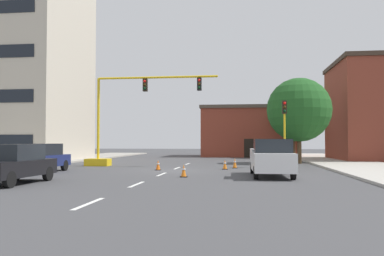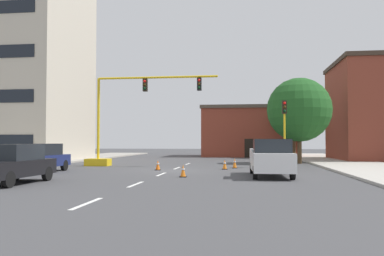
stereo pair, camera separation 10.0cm
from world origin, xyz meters
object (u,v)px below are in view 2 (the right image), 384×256
traffic_signal_gantry (115,136)px  traffic_cone_roadside_a (158,165)px  sedan_black_near_left (13,164)px  traffic_cone_roadside_b (235,163)px  tree_right_mid (299,110)px  tree_right_far (294,114)px  traffic_cone_roadside_c (183,171)px  pickup_truck_white (270,158)px  traffic_light_pole_right (284,118)px  sedan_navy_mid_left (40,158)px  traffic_cone_roadside_d (225,165)px

traffic_signal_gantry → traffic_cone_roadside_a: size_ratio=15.29×
sedan_black_near_left → traffic_cone_roadside_b: 15.16m
tree_right_mid → sedan_black_near_left: tree_right_mid is taller
tree_right_far → traffic_cone_roadside_c: bearing=-108.6°
traffic_cone_roadside_b → traffic_cone_roadside_c: bearing=-108.4°
tree_right_far → sedan_black_near_left: size_ratio=1.70×
traffic_cone_roadside_b → pickup_truck_white: bearing=-72.8°
traffic_cone_roadside_a → traffic_light_pole_right: bearing=22.9°
pickup_truck_white → traffic_cone_roadside_c: bearing=-168.2°
tree_right_far → traffic_cone_roadside_a: 24.67m
traffic_light_pole_right → pickup_truck_white: bearing=-101.1°
traffic_signal_gantry → pickup_truck_white: traffic_signal_gantry is taller
tree_right_mid → traffic_cone_roadside_c: 16.86m
tree_right_mid → sedan_navy_mid_left: size_ratio=1.61×
sedan_navy_mid_left → traffic_cone_roadside_c: (9.14, -2.31, -0.57)m
traffic_light_pole_right → sedan_navy_mid_left: 16.61m
sedan_navy_mid_left → traffic_cone_roadside_b: size_ratio=6.42×
traffic_light_pole_right → tree_right_mid: (1.80, 5.80, 1.04)m
sedan_navy_mid_left → traffic_cone_roadside_b: (11.66, 5.24, -0.54)m
tree_right_far → traffic_cone_roadside_d: tree_right_far is taller
tree_right_mid → traffic_cone_roadside_d: size_ratio=11.02×
sedan_black_near_left → traffic_cone_roadside_b: size_ratio=6.44×
traffic_cone_roadside_b → traffic_cone_roadside_d: traffic_cone_roadside_b is taller
tree_right_far → pickup_truck_white: bearing=-99.6°
pickup_truck_white → traffic_cone_roadside_d: pickup_truck_white is taller
tree_right_mid → sedan_navy_mid_left: tree_right_mid is taller
traffic_cone_roadside_b → tree_right_mid: bearing=51.6°
traffic_signal_gantry → pickup_truck_white: bearing=-35.9°
pickup_truck_white → traffic_cone_roadside_c: pickup_truck_white is taller
traffic_light_pole_right → sedan_navy_mid_left: bearing=-157.8°
sedan_navy_mid_left → traffic_signal_gantry: bearing=69.6°
traffic_cone_roadside_c → traffic_light_pole_right: bearing=54.6°
traffic_cone_roadside_a → pickup_truck_white: bearing=-29.7°
sedan_black_near_left → traffic_cone_roadside_b: (9.49, 11.81, -0.54)m
tree_right_far → traffic_cone_roadside_d: bearing=-109.1°
tree_right_mid → sedan_black_near_left: bearing=-128.6°
traffic_cone_roadside_a → traffic_cone_roadside_b: size_ratio=0.94×
tree_right_far → traffic_cone_roadside_d: 21.83m
traffic_signal_gantry → traffic_cone_roadside_a: 6.24m
tree_right_mid → tree_right_far: size_ratio=0.95×
traffic_light_pole_right → traffic_cone_roadside_c: bearing=-125.4°
traffic_signal_gantry → tree_right_far: tree_right_far is taller
pickup_truck_white → traffic_cone_roadside_a: bearing=150.3°
traffic_signal_gantry → traffic_light_pole_right: 12.75m
traffic_signal_gantry → traffic_cone_roadside_c: size_ratio=15.42×
tree_right_mid → traffic_cone_roadside_d: (-5.97, -8.08, -4.25)m
traffic_cone_roadside_a → tree_right_far: bearing=62.3°
sedan_navy_mid_left → traffic_cone_roadside_d: bearing=19.5°
pickup_truck_white → traffic_cone_roadside_c: size_ratio=8.28×
sedan_black_near_left → sedan_navy_mid_left: 6.92m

